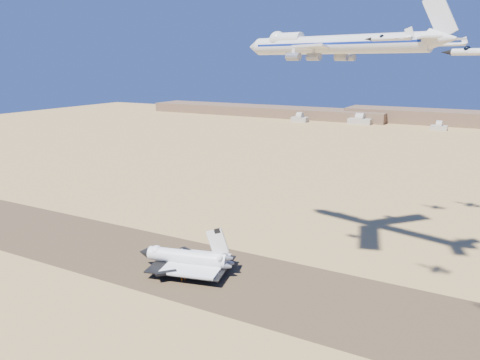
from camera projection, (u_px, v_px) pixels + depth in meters
The scene contains 13 objects.
ground at pixel (191, 269), 187.85m from camera, with size 1200.00×1200.00×0.00m, color tan.
runway at pixel (191, 269), 187.85m from camera, with size 600.00×50.00×0.06m, color brown.
ridgeline at pixel (465, 121), 603.88m from camera, with size 960.00×90.00×18.00m.
hangars at pixel (356, 121), 623.31m from camera, with size 200.50×29.50×30.00m.
shuttle at pixel (187, 259), 184.57m from camera, with size 39.55×30.07×19.43m.
carrier_747 at pixel (328, 45), 178.10m from camera, with size 87.08×65.49×21.68m.
crew_a at pixel (182, 279), 176.38m from camera, with size 0.67×0.44×1.84m, color orange.
crew_b at pixel (194, 277), 178.11m from camera, with size 0.92×0.53×1.90m, color orange.
crew_c at pixel (185, 280), 176.19m from camera, with size 0.94×0.48×1.61m, color orange.
chase_jet_a at pixel (390, 38), 128.37m from camera, with size 14.08×7.99×3.55m.
chase_jet_b at pixel (480, 51), 98.00m from camera, with size 15.55×9.25×4.02m.
chase_jet_c at pixel (406, 41), 206.71m from camera, with size 13.74×7.43×3.42m.
chase_jet_d at pixel (451, 44), 212.47m from camera, with size 15.76×9.13×4.01m.
Camera 1 is at (100.55, -142.67, 80.49)m, focal length 35.00 mm.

